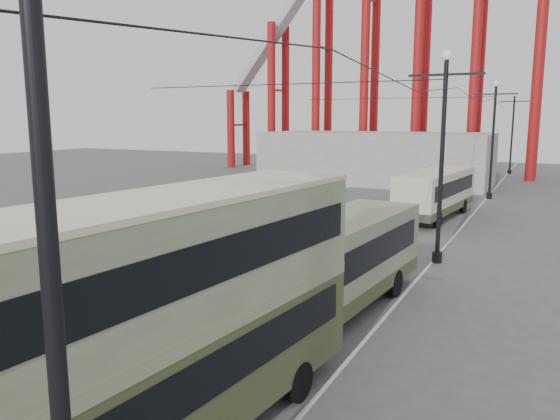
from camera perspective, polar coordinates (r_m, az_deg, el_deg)
The scene contains 9 objects.
road_markings at distance 29.18m, azimuth 4.11°, elevation -3.21°, with size 12.52×120.00×0.01m.
lamp_post_mid at distance 25.07m, azimuth 16.55°, elevation 5.11°, with size 3.20×0.44×9.32m.
lamp_post_far at distance 46.86m, azimuth 21.34°, elevation 6.78°, with size 3.20×0.44×9.32m.
lamp_post_distant at distance 68.79m, azimuth 23.09°, elevation 7.37°, with size 3.20×0.44×9.32m.
fairground_shed at distance 56.09m, azimuth 9.98°, elevation 5.42°, with size 22.00×10.00×5.00m, color gray.
double_decker_bus at distance 10.88m, azimuth -10.27°, elevation -10.04°, with size 3.36×9.67×5.09m.
single_decker_green at distance 17.62m, azimuth 4.81°, elevation -5.87°, with size 3.49×11.35×3.16m.
single_decker_cream at distance 36.85m, azimuth 15.97°, elevation 1.84°, with size 3.51×10.04×3.06m.
pedestrian at distance 19.38m, azimuth -0.40°, elevation -6.93°, with size 0.70×0.46×1.91m, color black.
Camera 1 is at (9.94, -6.63, 6.48)m, focal length 35.00 mm.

